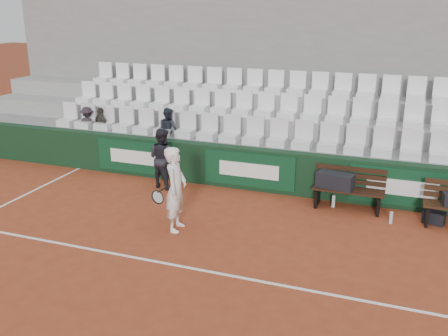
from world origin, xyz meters
TOP-DOWN VIEW (x-y plane):
  - ground at (0.00, 0.00)m, footprint 80.00×80.00m
  - court_baseline at (0.00, 0.00)m, footprint 18.00×0.06m
  - back_barrier at (0.07, 3.99)m, footprint 18.00×0.34m
  - grandstand_tier_front at (0.00, 4.62)m, footprint 18.00×0.95m
  - grandstand_tier_mid at (0.00, 5.58)m, footprint 18.00×0.95m
  - grandstand_tier_back at (0.00, 6.53)m, footprint 18.00×0.95m
  - grandstand_rear_wall at (0.00, 7.15)m, footprint 18.00×0.30m
  - seat_row_front at (0.00, 4.45)m, footprint 11.90×0.44m
  - seat_row_mid at (0.00, 5.40)m, footprint 11.90×0.44m
  - seat_row_back at (0.00, 6.35)m, footprint 11.90×0.44m
  - bench_left at (2.13, 3.52)m, footprint 1.50×0.56m
  - sports_bag_left at (1.84, 3.50)m, footprint 0.83×0.47m
  - sports_bag_ground at (3.86, 3.36)m, footprint 0.47×0.36m
  - water_bottle_near at (1.83, 3.52)m, footprint 0.08×0.08m
  - water_bottle_far at (3.05, 3.04)m, footprint 0.07×0.07m
  - tennis_player at (-0.90, 1.32)m, footprint 0.74×0.66m
  - ball_kid at (-2.23, 3.37)m, footprint 0.83×0.72m
  - spectator_a at (-5.06, 4.50)m, footprint 0.69×0.44m
  - spectator_b at (-4.62, 4.50)m, footprint 0.65×0.47m
  - spectator_c at (-2.60, 4.50)m, footprint 0.69×0.62m

SIDE VIEW (x-z plane):
  - ground at x=0.00m, z-range 0.00..0.00m
  - court_baseline at x=0.00m, z-range 0.00..0.01m
  - water_bottle_far at x=3.05m, z-range 0.00..0.25m
  - sports_bag_ground at x=3.86m, z-range 0.00..0.25m
  - water_bottle_near at x=1.83m, z-range 0.00..0.27m
  - bench_left at x=2.13m, z-range 0.00..0.45m
  - grandstand_tier_front at x=0.00m, z-range 0.00..1.00m
  - back_barrier at x=0.07m, z-range 0.00..1.00m
  - sports_bag_left at x=1.84m, z-range 0.45..0.78m
  - grandstand_tier_mid at x=0.00m, z-range 0.00..1.45m
  - ball_kid at x=-2.23m, z-range 0.00..1.46m
  - tennis_player at x=-0.90m, z-range 0.00..1.68m
  - grandstand_tier_back at x=0.00m, z-range 0.00..1.90m
  - seat_row_front at x=0.00m, z-range 1.00..1.63m
  - spectator_a at x=-5.06m, z-range 1.00..2.01m
  - spectator_b at x=-4.62m, z-range 1.00..2.02m
  - spectator_c at x=-2.60m, z-range 1.00..2.16m
  - seat_row_mid at x=0.00m, z-range 1.45..2.08m
  - grandstand_rear_wall at x=0.00m, z-range 0.00..4.40m
  - seat_row_back at x=0.00m, z-range 1.90..2.53m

